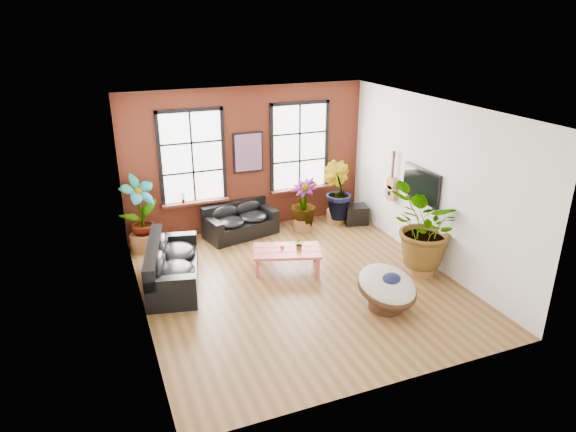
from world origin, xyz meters
The scene contains 19 objects.
room centered at (0.00, 0.15, 1.75)m, with size 6.04×6.54×3.54m.
sofa_back centered at (-0.38, 2.82, 0.36)m, with size 1.85×1.19×0.79m.
sofa_left centered at (-2.37, 0.97, 0.40)m, with size 1.38×2.36×0.87m.
coffee_table centered at (0.02, 0.70, 0.40)m, with size 1.58×1.20×0.54m.
papasan_chair centered at (1.13, -1.42, 0.43)m, with size 1.40×1.41×0.83m.
poster centered at (0.00, 3.18, 1.95)m, with size 0.74×0.06×0.98m.
tv_wall_unit centered at (2.93, 0.60, 1.54)m, with size 0.13×1.86×1.20m.
media_box centered at (2.61, 2.44, 0.24)m, with size 0.66×0.59×0.48m.
pot_back_left centered at (-2.70, 2.80, 0.20)m, with size 0.67×0.67×0.39m.
pot_back_right centered at (2.16, 2.67, 0.18)m, with size 0.52×0.52×0.35m.
pot_right_wall centered at (2.54, -0.51, 0.19)m, with size 0.62×0.62×0.39m.
pot_mid centered at (1.15, 2.51, 0.16)m, with size 0.56×0.56×0.32m.
floor_plant_back_left centered at (-2.67, 2.81, 0.96)m, with size 0.86×0.58×1.63m, color #185A1A.
floor_plant_back_right centered at (2.15, 2.65, 0.88)m, with size 0.80×0.65×1.46m, color #185A1A.
floor_plant_right_wall centered at (2.54, -0.53, 1.03)m, with size 1.57×1.36×1.74m, color #185A1A.
floor_plant_mid centered at (1.18, 2.53, 0.72)m, with size 0.64×0.64×1.15m, color #185A1A.
table_plant centered at (0.26, 0.61, 0.57)m, with size 0.22×0.19×0.24m, color #185A1A.
sill_plant_left centered at (-1.65, 3.13, 1.04)m, with size 0.14×0.10×0.27m, color #185A1A.
sill_plant_right centered at (1.70, 3.13, 1.04)m, with size 0.15×0.15×0.27m, color #185A1A.
Camera 1 is at (-3.57, -8.33, 5.04)m, focal length 32.00 mm.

